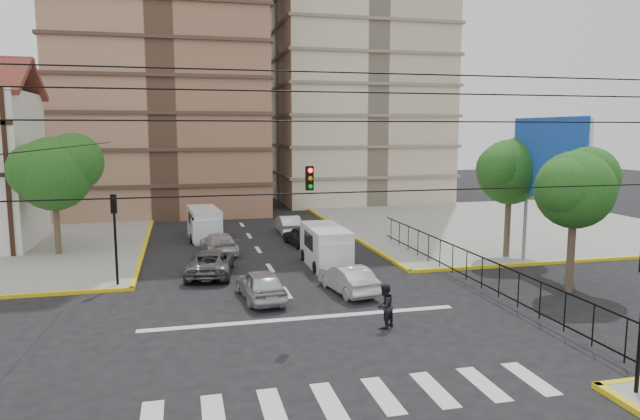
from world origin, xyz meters
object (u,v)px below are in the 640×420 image
object	(u,v)px
car_silver_front_left	(261,284)
pedestrian_crosswalk	(385,306)
traffic_light_nw	(115,224)
van_left_lane	(204,225)
van_right_lane	(327,248)
car_white_front_right	(348,279)

from	to	relation	value
car_silver_front_left	pedestrian_crosswalk	xyz separation A→B (m)	(4.12, -4.81, 0.16)
traffic_light_nw	car_silver_front_left	size ratio (longest dim) A/B	1.06
pedestrian_crosswalk	van_left_lane	bearing A→B (deg)	-109.77
traffic_light_nw	van_right_lane	size ratio (longest dim) A/B	0.89
van_right_lane	car_white_front_right	world-z (taller)	van_right_lane
van_left_lane	car_white_front_right	distance (m)	16.11
van_right_lane	van_left_lane	size ratio (longest dim) A/B	1.00
van_left_lane	pedestrian_crosswalk	world-z (taller)	van_left_lane
van_left_lane	car_silver_front_left	bearing A→B (deg)	-88.01
traffic_light_nw	van_left_lane	world-z (taller)	traffic_light_nw
car_silver_front_left	pedestrian_crosswalk	size ratio (longest dim) A/B	2.39
car_white_front_right	pedestrian_crosswalk	bearing A→B (deg)	80.70
car_white_front_right	traffic_light_nw	bearing A→B (deg)	-27.48
car_silver_front_left	pedestrian_crosswalk	distance (m)	6.34
van_left_lane	car_white_front_right	size ratio (longest dim) A/B	1.24
van_right_lane	car_silver_front_left	xyz separation A→B (m)	(-4.42, -5.29, -0.38)
van_right_lane	pedestrian_crosswalk	bearing A→B (deg)	-91.28
traffic_light_nw	car_white_front_right	size ratio (longest dim) A/B	1.10
van_right_lane	car_silver_front_left	bearing A→B (deg)	-129.48
traffic_light_nw	van_left_lane	size ratio (longest dim) A/B	0.89
traffic_light_nw	van_right_lane	world-z (taller)	traffic_light_nw
pedestrian_crosswalk	car_silver_front_left	bearing A→B (deg)	-85.90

